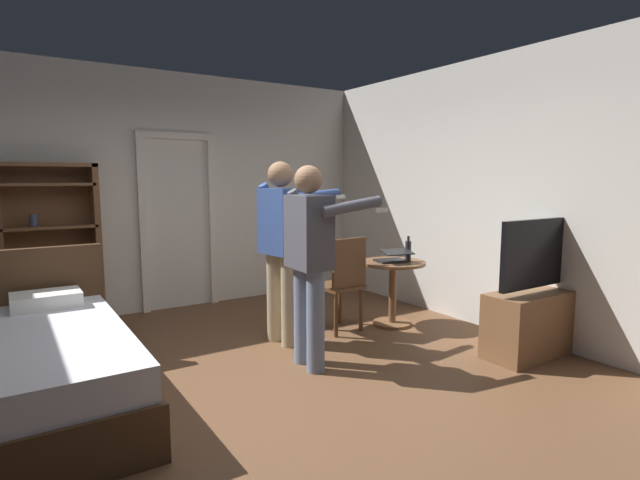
{
  "coord_description": "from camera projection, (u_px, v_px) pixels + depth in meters",
  "views": [
    {
      "loc": [
        -1.56,
        -3.31,
        1.6
      ],
      "look_at": [
        0.9,
        0.47,
        1.02
      ],
      "focal_mm": 27.54,
      "sensor_mm": 36.0,
      "label": 1
    }
  ],
  "objects": [
    {
      "name": "bookshelf",
      "position": [
        50.0,
        241.0,
        5.1
      ],
      "size": [
        0.94,
        0.32,
        1.75
      ],
      "color": "brown",
      "rests_on": "ground_plane"
    },
    {
      "name": "suitcase_dark",
      "position": [
        44.0,
        325.0,
        4.64
      ],
      "size": [
        0.52,
        0.36,
        0.43
      ],
      "primitive_type": "cube",
      "rotation": [
        0.0,
        0.0,
        -0.01
      ],
      "color": "#1E2D38",
      "rests_on": "ground_plane"
    },
    {
      "name": "doorway_frame",
      "position": [
        178.0,
        209.0,
        5.94
      ],
      "size": [
        0.93,
        0.08,
        2.13
      ],
      "color": "white",
      "rests_on": "ground_plane"
    },
    {
      "name": "bottle_on_table",
      "position": [
        408.0,
        251.0,
        5.27
      ],
      "size": [
        0.06,
        0.06,
        0.27
      ],
      "color": "#2B282A",
      "rests_on": "side_table"
    },
    {
      "name": "tv_flatscreen",
      "position": [
        535.0,
        314.0,
        4.43
      ],
      "size": [
        1.04,
        0.4,
        1.24
      ],
      "color": "brown",
      "rests_on": "ground_plane"
    },
    {
      "name": "ground_plane",
      "position": [
        256.0,
        385.0,
        3.8
      ],
      "size": [
        5.98,
        5.98,
        0.0
      ],
      "primitive_type": "plane",
      "color": "brown"
    },
    {
      "name": "wall_back",
      "position": [
        156.0,
        192.0,
        5.85
      ],
      "size": [
        5.68,
        0.12,
        2.84
      ],
      "primitive_type": "cube",
      "color": "silver",
      "rests_on": "ground_plane"
    },
    {
      "name": "wooden_chair",
      "position": [
        343.0,
        280.0,
        5.05
      ],
      "size": [
        0.45,
        0.45,
        0.99
      ],
      "color": "brown",
      "rests_on": "ground_plane"
    },
    {
      "name": "person_blue_shirt",
      "position": [
        310.0,
        252.0,
        4.06
      ],
      "size": [
        0.72,
        0.6,
        1.7
      ],
      "color": "slate",
      "rests_on": "ground_plane"
    },
    {
      "name": "person_striped_shirt",
      "position": [
        282.0,
        239.0,
        4.65
      ],
      "size": [
        0.77,
        0.59,
        1.75
      ],
      "color": "tan",
      "rests_on": "ground_plane"
    },
    {
      "name": "laptop",
      "position": [
        393.0,
        257.0,
        5.21
      ],
      "size": [
        0.38,
        0.39,
        0.15
      ],
      "color": "black",
      "rests_on": "side_table"
    },
    {
      "name": "side_table",
      "position": [
        393.0,
        282.0,
        5.3
      ],
      "size": [
        0.69,
        0.69,
        0.7
      ],
      "color": "brown",
      "rests_on": "ground_plane"
    },
    {
      "name": "wall_right",
      "position": [
        495.0,
        195.0,
        5.12
      ],
      "size": [
        0.12,
        5.49,
        2.84
      ],
      "primitive_type": "cube",
      "color": "silver",
      "rests_on": "ground_plane"
    }
  ]
}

